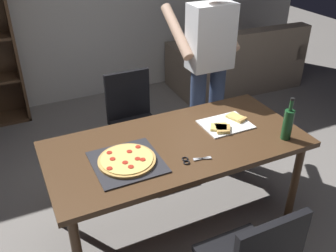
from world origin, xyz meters
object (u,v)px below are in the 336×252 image
Objects in this scene: pepperoni_pizza_on_tray at (127,161)px; kitchen_scissors at (192,160)px; person_serving_pizza at (208,62)px; dining_table at (177,151)px; chair_far_side at (132,115)px; wine_bottle at (288,124)px; couch at (236,66)px.

pepperoni_pizza_on_tray is 2.17× the size of kitchen_scissors.
person_serving_pizza is 1.32m from pepperoni_pizza_on_tray.
chair_far_side reaches higher than dining_table.
chair_far_side reaches higher than pepperoni_pizza_on_tray.
wine_bottle reaches higher than dining_table.
chair_far_side is at bearing -150.54° from couch.
person_serving_pizza reaches higher than dining_table.
couch is 4.01× the size of pepperoni_pizza_on_tray.
pepperoni_pizza_on_tray is 0.42m from kitchen_scissors.
dining_table is at bearing -90.00° from chair_far_side.
person_serving_pizza is 1.17m from kitchen_scissors.
pepperoni_pizza_on_tray reaches higher than dining_table.
person_serving_pizza reaches higher than pepperoni_pizza_on_tray.
chair_far_side is 0.52× the size of couch.
chair_far_side is 1.10m from pepperoni_pizza_on_tray.
dining_table is at bearing 11.57° from pepperoni_pizza_on_tray.
person_serving_pizza reaches higher than chair_far_side.
couch reaches higher than dining_table.
dining_table is at bearing -133.69° from couch.
couch is at bearing 29.46° from chair_far_side.
wine_bottle reaches higher than pepperoni_pizza_on_tray.
chair_far_side is (0.00, 0.91, -0.16)m from dining_table.
chair_far_side is 2.19m from couch.
pepperoni_pizza_on_tray is at bearing -111.83° from chair_far_side.
dining_table is at bearing 86.57° from kitchen_scissors.
couch is 3.13m from pepperoni_pizza_on_tray.
dining_table is 9.13× the size of kitchen_scissors.
chair_far_side is 0.84m from person_serving_pizza.
wine_bottle is 1.59× the size of kitchen_scissors.
pepperoni_pizza_on_tray is at bearing -138.00° from couch.
wine_bottle is 0.74m from kitchen_scissors.
dining_table is 1.00m from person_serving_pizza.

